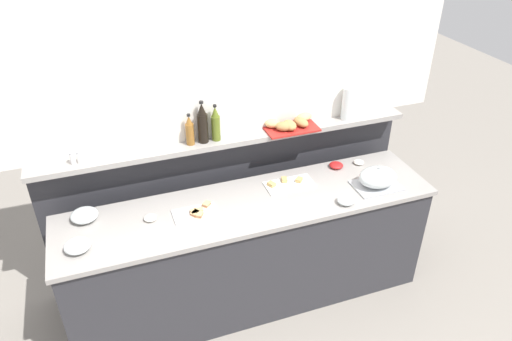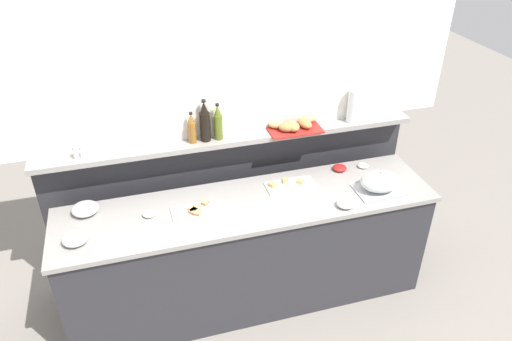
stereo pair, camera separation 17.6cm
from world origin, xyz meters
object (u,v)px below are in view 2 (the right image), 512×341
at_px(glass_bowl_medium, 75,239).
at_px(bread_basket, 296,124).
at_px(condiment_bowl_red, 340,168).
at_px(pepper_shaker, 82,152).
at_px(condiment_bowl_cream, 149,214).
at_px(olive_oil_bottle, 218,123).
at_px(wine_bottle_dark, 205,122).
at_px(vinegar_bottle_amber, 192,129).
at_px(condiment_bowl_teal, 363,166).
at_px(glass_bowl_small, 345,204).
at_px(water_carafe, 353,106).
at_px(salt_shaker, 76,153).
at_px(sandwich_platter_side, 195,210).
at_px(sandwich_platter_front, 290,185).
at_px(glass_bowl_large, 85,209).
at_px(serving_cloche, 380,182).

bearing_deg(glass_bowl_medium, bread_basket, 17.88).
bearing_deg(condiment_bowl_red, pepper_shaker, 173.98).
distance_m(condiment_bowl_red, condiment_bowl_cream, 1.48).
distance_m(glass_bowl_medium, olive_oil_bottle, 1.23).
xyz_separation_m(wine_bottle_dark, pepper_shaker, (-0.85, -0.01, -0.10)).
distance_m(olive_oil_bottle, vinegar_bottle_amber, 0.19).
bearing_deg(condiment_bowl_red, vinegar_bottle_amber, 169.44).
xyz_separation_m(condiment_bowl_teal, olive_oil_bottle, (-1.09, 0.22, 0.41)).
height_order(glass_bowl_small, water_carafe, water_carafe).
bearing_deg(condiment_bowl_teal, condiment_bowl_red, 176.29).
bearing_deg(salt_shaker, sandwich_platter_side, -29.78).
bearing_deg(condiment_bowl_cream, sandwich_platter_side, -7.56).
bearing_deg(olive_oil_bottle, bread_basket, -0.29).
height_order(sandwich_platter_front, water_carafe, water_carafe).
relative_size(salt_shaker, pepper_shaker, 1.00).
height_order(sandwich_platter_side, sandwich_platter_front, same).
bearing_deg(bread_basket, sandwich_platter_side, -154.32).
xyz_separation_m(glass_bowl_large, olive_oil_bottle, (0.98, 0.23, 0.40)).
distance_m(salt_shaker, bread_basket, 1.59).
relative_size(glass_bowl_medium, wine_bottle_dark, 0.51).
relative_size(olive_oil_bottle, vinegar_bottle_amber, 1.17).
distance_m(sandwich_platter_front, serving_cloche, 0.65).
distance_m(glass_bowl_large, olive_oil_bottle, 1.08).
xyz_separation_m(serving_cloche, glass_bowl_large, (-2.03, 0.31, -0.04)).
bearing_deg(bread_basket, condiment_bowl_red, -34.30).
xyz_separation_m(glass_bowl_large, condiment_bowl_teal, (2.07, 0.02, -0.02)).
distance_m(serving_cloche, glass_bowl_medium, 2.09).
bearing_deg(serving_cloche, condiment_bowl_cream, 174.44).
bearing_deg(vinegar_bottle_amber, water_carafe, -0.39).
xyz_separation_m(glass_bowl_medium, condiment_bowl_teal, (2.13, 0.32, -0.01)).
xyz_separation_m(glass_bowl_small, condiment_bowl_teal, (0.35, 0.43, -0.01)).
height_order(sandwich_platter_side, bread_basket, bread_basket).
height_order(pepper_shaker, bread_basket, pepper_shaker).
relative_size(glass_bowl_small, vinegar_bottle_amber, 0.51).
bearing_deg(glass_bowl_small, salt_shaker, 159.64).
relative_size(sandwich_platter_side, olive_oil_bottle, 1.08).
bearing_deg(vinegar_bottle_amber, glass_bowl_medium, -147.97).
bearing_deg(sandwich_platter_side, wine_bottle_dark, 67.53).
height_order(condiment_bowl_red, salt_shaker, salt_shaker).
height_order(glass_bowl_large, vinegar_bottle_amber, vinegar_bottle_amber).
relative_size(sandwich_platter_front, salt_shaker, 4.15).
distance_m(wine_bottle_dark, salt_shaker, 0.90).
xyz_separation_m(condiment_bowl_cream, salt_shaker, (-0.42, 0.37, 0.33)).
xyz_separation_m(condiment_bowl_cream, bread_basket, (1.18, 0.38, 0.33)).
xyz_separation_m(glass_bowl_large, glass_bowl_small, (1.72, -0.42, -0.01)).
xyz_separation_m(sandwich_platter_side, olive_oil_bottle, (0.27, 0.42, 0.42)).
relative_size(pepper_shaker, bread_basket, 0.20).
height_order(salt_shaker, pepper_shaker, same).
height_order(sandwich_platter_front, vinegar_bottle_amber, vinegar_bottle_amber).
xyz_separation_m(vinegar_bottle_amber, water_carafe, (1.25, -0.01, 0.02)).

